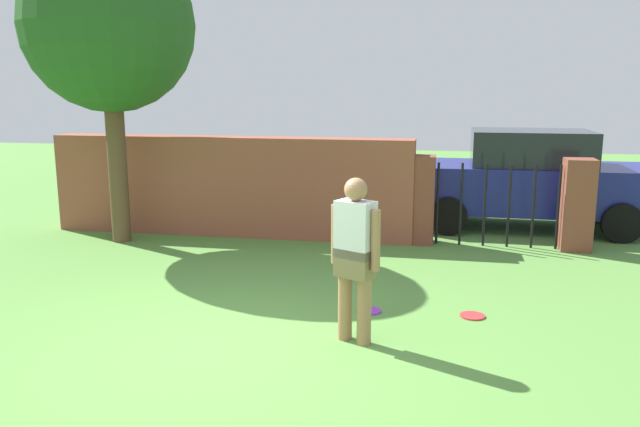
{
  "coord_description": "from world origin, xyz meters",
  "views": [
    {
      "loc": [
        1.99,
        -5.25,
        2.44
      ],
      "look_at": [
        0.6,
        1.83,
        1.0
      ],
      "focal_mm": 35.38,
      "sensor_mm": 36.0,
      "label": 1
    }
  ],
  "objects_px": {
    "tree": "(109,27)",
    "frisbee_purple": "(369,311)",
    "frisbee_red": "(472,316)",
    "car": "(529,179)",
    "person": "(355,253)"
  },
  "relations": [
    {
      "from": "tree",
      "to": "frisbee_purple",
      "type": "height_order",
      "value": "tree"
    },
    {
      "from": "frisbee_purple",
      "to": "car",
      "type": "bearing_deg",
      "value": 65.15
    },
    {
      "from": "person",
      "to": "car",
      "type": "xyz_separation_m",
      "value": [
        2.28,
        5.68,
        -0.04
      ]
    },
    {
      "from": "frisbee_red",
      "to": "tree",
      "type": "bearing_deg",
      "value": 155.74
    },
    {
      "from": "car",
      "to": "frisbee_red",
      "type": "xyz_separation_m",
      "value": [
        -1.11,
        -4.76,
        -0.85
      ]
    },
    {
      "from": "frisbee_red",
      "to": "frisbee_purple",
      "type": "xyz_separation_m",
      "value": [
        -1.12,
        -0.06,
        0.0
      ]
    },
    {
      "from": "tree",
      "to": "person",
      "type": "xyz_separation_m",
      "value": [
        4.28,
        -3.38,
        -2.44
      ]
    },
    {
      "from": "car",
      "to": "frisbee_purple",
      "type": "bearing_deg",
      "value": -114.33
    },
    {
      "from": "person",
      "to": "car",
      "type": "distance_m",
      "value": 6.12
    },
    {
      "from": "tree",
      "to": "frisbee_purple",
      "type": "relative_size",
      "value": 17.33
    },
    {
      "from": "person",
      "to": "tree",
      "type": "bearing_deg",
      "value": -13.45
    },
    {
      "from": "frisbee_purple",
      "to": "frisbee_red",
      "type": "bearing_deg",
      "value": 3.12
    },
    {
      "from": "frisbee_red",
      "to": "car",
      "type": "bearing_deg",
      "value": 76.84
    },
    {
      "from": "car",
      "to": "frisbee_purple",
      "type": "xyz_separation_m",
      "value": [
        -2.23,
        -4.82,
        -0.85
      ]
    },
    {
      "from": "person",
      "to": "frisbee_red",
      "type": "xyz_separation_m",
      "value": [
        1.17,
        0.92,
        -0.89
      ]
    }
  ]
}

